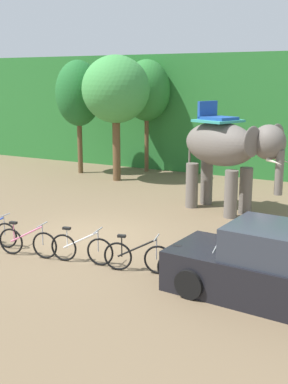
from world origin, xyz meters
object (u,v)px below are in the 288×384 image
(tree_center_right, at_px, (78,94))
(tree_far_right, at_px, (116,90))
(tree_center, at_px, (147,91))
(elephant, at_px, (227,149))
(bike_pink, at_px, (27,242))
(bike_black, at_px, (138,257))
(bike_yellow, at_px, (194,269))
(bike_white, at_px, (82,249))
(parked_car, at_px, (270,270))

(tree_center_right, xyz_separation_m, tree_far_right, (2.52, -0.73, 0.22))
(tree_center_right, height_order, tree_center, tree_center)
(elephant, relative_size, bike_pink, 2.48)
(tree_center_right, bearing_deg, bike_black, -48.80)
(bike_yellow, bearing_deg, tree_center_right, 135.38)
(bike_white, bearing_deg, tree_center_right, 125.42)
(bike_pink, height_order, parked_car, parked_car)
(tree_center_right, bearing_deg, tree_center, 35.25)
(bike_white, bearing_deg, tree_center, 110.57)
(bike_pink, bearing_deg, bike_white, 9.69)
(tree_center_right, xyz_separation_m, bike_white, (7.16, -10.07, -3.44))
(bike_pink, bearing_deg, tree_center, 103.64)
(tree_center, relative_size, bike_white, 3.21)
(tree_far_right, bearing_deg, tree_center, 86.69)
(tree_center, xyz_separation_m, elephant, (6.04, -5.59, -1.76))
(tree_far_right, distance_m, elephant, 7.11)
(tree_center_right, distance_m, bike_yellow, 14.70)
(tree_center, bearing_deg, tree_center_right, -144.75)
(tree_center, xyz_separation_m, bike_pink, (2.97, -12.22, -3.57))
(tree_center_right, bearing_deg, tree_far_right, -16.06)
(bike_black, bearing_deg, tree_center, 116.98)
(tree_center, bearing_deg, bike_black, -63.02)
(bike_white, height_order, bike_black, same)
(bike_black, xyz_separation_m, bike_yellow, (1.49, -0.11, 0.00))
(elephant, relative_size, bike_yellow, 2.49)
(bike_black, distance_m, parked_car, 3.16)
(bike_yellow, xyz_separation_m, parked_car, (1.66, 0.12, 0.26))
(tree_far_right, bearing_deg, bike_black, -56.17)
(tree_center_right, height_order, tree_far_right, tree_far_right)
(parked_car, bearing_deg, bike_white, -178.11)
(elephant, distance_m, bike_white, 6.81)
(elephant, xyz_separation_m, parked_car, (3.13, -6.22, -1.55))
(bike_white, bearing_deg, parked_car, 1.89)
(tree_far_right, height_order, parked_car, tree_far_right)
(tree_center, bearing_deg, bike_pink, -76.36)
(tree_center_right, xyz_separation_m, bike_yellow, (10.17, -10.04, -3.44))
(bike_white, relative_size, bike_black, 1.01)
(bike_yellow, bearing_deg, bike_white, -179.38)
(tree_far_right, relative_size, elephant, 1.32)
(bike_black, xyz_separation_m, parked_car, (3.15, 0.01, 0.26))
(tree_center, height_order, elephant, tree_center)
(tree_center_right, height_order, bike_yellow, tree_center_right)
(bike_white, distance_m, bike_yellow, 3.01)
(tree_center, xyz_separation_m, bike_black, (6.02, -11.82, -3.57))
(bike_pink, relative_size, parked_car, 0.39)
(tree_center, relative_size, bike_yellow, 3.22)
(tree_center, distance_m, bike_yellow, 14.54)
(bike_yellow, bearing_deg, elephant, 103.00)
(tree_center_right, bearing_deg, bike_white, -54.58)
(tree_far_right, distance_m, bike_yellow, 12.60)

